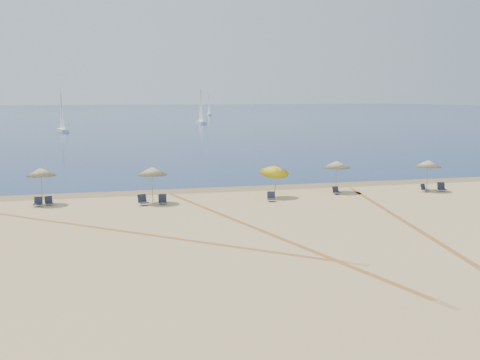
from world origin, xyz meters
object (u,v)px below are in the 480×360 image
object	(u,v)px
chair_9	(442,187)
umbrella_4	(336,164)
sailboat_0	(209,109)
umbrella_1	(41,172)
sailboat_2	(62,120)
umbrella_5	(428,163)
chair_7	(336,191)
chair_8	(424,188)
chair_2	(38,202)
chair_4	(143,201)
chair_5	(163,200)
chair_6	(271,197)
chair_3	(49,201)
umbrella_2	(152,171)
sailboat_1	(201,113)
umbrella_3	(275,169)

from	to	relation	value
chair_9	umbrella_4	bearing A→B (deg)	-175.72
umbrella_4	sailboat_0	world-z (taller)	sailboat_0
umbrella_1	sailboat_2	world-z (taller)	sailboat_2
umbrella_4	sailboat_0	xyz separation A→B (m)	(23.24, 169.45, 0.13)
umbrella_5	chair_7	bearing A→B (deg)	178.65
umbrella_1	chair_7	distance (m)	21.56
chair_8	chair_9	world-z (taller)	chair_9
umbrella_5	sailboat_2	xyz separation A→B (m)	(-31.79, 84.19, 0.23)
umbrella_4	chair_2	bearing A→B (deg)	-178.98
chair_4	chair_8	distance (m)	21.89
sailboat_0	umbrella_4	bearing A→B (deg)	-97.85
chair_5	chair_8	xyz separation A→B (m)	(20.53, 0.17, -0.03)
umbrella_1	chair_7	world-z (taller)	umbrella_1
chair_4	chair_7	xyz separation A→B (m)	(14.69, 0.77, -0.06)
chair_2	chair_6	bearing A→B (deg)	1.06
umbrella_5	chair_6	distance (m)	13.54
chair_4	chair_5	world-z (taller)	chair_4
umbrella_1	sailboat_2	bearing A→B (deg)	91.86
chair_3	chair_4	world-z (taller)	chair_4
chair_4	umbrella_2	bearing A→B (deg)	20.34
umbrella_2	chair_5	bearing A→B (deg)	-41.38
umbrella_1	umbrella_5	size ratio (longest dim) A/B	1.05
umbrella_4	chair_7	bearing A→B (deg)	-112.16
chair_5	chair_7	bearing A→B (deg)	7.25
chair_8	sailboat_1	size ratio (longest dim) A/B	0.08
umbrella_1	chair_5	world-z (taller)	umbrella_1
umbrella_1	umbrella_4	xyz separation A→B (m)	(21.80, -0.24, -0.10)
umbrella_5	chair_6	world-z (taller)	umbrella_5
umbrella_4	sailboat_1	xyz separation A→B (m)	(9.36, 109.62, 0.52)
chair_2	umbrella_4	bearing A→B (deg)	9.34
umbrella_2	chair_2	world-z (taller)	umbrella_2
umbrella_5	chair_3	xyz separation A→B (m)	(-28.65, 1.01, -1.90)
chair_5	chair_9	size ratio (longest dim) A/B	0.87
umbrella_3	chair_3	size ratio (longest dim) A/B	3.89
umbrella_2	chair_6	bearing A→B (deg)	-8.99
chair_3	chair_7	size ratio (longest dim) A/B	1.12
umbrella_2	chair_9	size ratio (longest dim) A/B	3.24
umbrella_1	sailboat_1	distance (m)	113.74
chair_3	chair_4	distance (m)	6.49
umbrella_5	sailboat_0	size ratio (longest dim) A/B	0.33
chair_5	sailboat_0	world-z (taller)	sailboat_0
chair_8	chair_6	bearing A→B (deg)	160.64
chair_9	sailboat_2	xyz separation A→B (m)	(-32.75, 84.73, 2.09)
umbrella_3	chair_4	xyz separation A→B (m)	(-9.69, -0.60, -1.78)
chair_2	chair_3	world-z (taller)	chair_2
chair_3	chair_7	distance (m)	21.00
chair_4	sailboat_0	size ratio (longest dim) A/B	0.11
chair_6	sailboat_0	world-z (taller)	sailboat_0
sailboat_1	chair_8	bearing A→B (deg)	-96.03
umbrella_5	chair_3	bearing A→B (deg)	177.97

